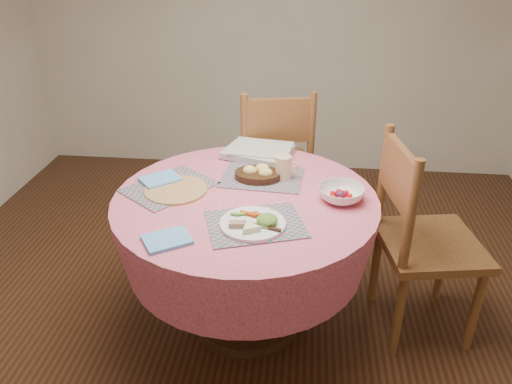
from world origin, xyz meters
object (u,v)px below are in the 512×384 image
bread_bowl (258,173)px  wicker_trivet (176,190)px  dining_table (246,232)px  chair_right (420,236)px  dinner_plate (254,223)px  fruit_bowl (341,194)px  latte_mug (284,167)px  chair_back (274,163)px

bread_bowl → wicker_trivet: bearing=-156.5°
wicker_trivet → dining_table: bearing=-4.8°
dining_table → chair_right: (0.84, 0.07, -0.01)m
dinner_plate → fruit_bowl: 0.46m
chair_right → bread_bowl: bearing=71.7°
bread_bowl → fruit_bowl: 0.44m
latte_mug → fruit_bowl: latte_mug is taller
bread_bowl → fruit_bowl: size_ratio=0.88×
chair_right → fruit_bowl: size_ratio=4.00×
dining_table → wicker_trivet: wicker_trivet is taller
latte_mug → bread_bowl: bearing=-171.3°
chair_right → wicker_trivet: 1.19m
dining_table → dinner_plate: 0.34m
chair_back → dinner_plate: size_ratio=3.76×
fruit_bowl → dinner_plate: bearing=-143.4°
wicker_trivet → latte_mug: (0.50, 0.18, 0.06)m
wicker_trivet → dinner_plate: dinner_plate is taller
chair_back → dinner_plate: bearing=77.8°
dining_table → wicker_trivet: bearing=175.2°
chair_right → chair_back: size_ratio=1.00×
dining_table → latte_mug: latte_mug is taller
fruit_bowl → bread_bowl: bearing=156.4°
dinner_plate → latte_mug: 0.48m
wicker_trivet → bread_bowl: (0.38, 0.16, 0.03)m
chair_right → fruit_bowl: chair_right is taller
chair_back → wicker_trivet: 0.94m
chair_back → fruit_bowl: 0.94m
latte_mug → fruit_bowl: size_ratio=0.45×
chair_back → bread_bowl: (-0.03, -0.66, 0.24)m
chair_back → dining_table: bearing=73.1°
chair_back → dinner_plate: chair_back is taller
bread_bowl → latte_mug: size_ratio=1.97×
chair_right → wicker_trivet: (-1.17, -0.04, 0.21)m
fruit_bowl → dining_table: bearing=-177.7°
chair_back → dinner_plate: (-0.01, -1.11, 0.23)m
bread_bowl → fruit_bowl: bearing=-23.6°
wicker_trivet → bread_bowl: bread_bowl is taller
wicker_trivet → bread_bowl: size_ratio=1.30×
chair_right → latte_mug: chair_right is taller
chair_back → fruit_bowl: size_ratio=3.99×
chair_right → bread_bowl: (-0.80, 0.12, 0.24)m
dining_table → wicker_trivet: 0.39m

